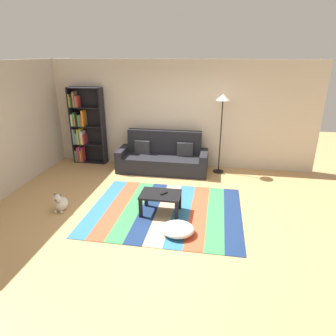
{
  "coord_description": "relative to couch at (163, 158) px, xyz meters",
  "views": [
    {
      "loc": [
        0.96,
        -4.94,
        2.82
      ],
      "look_at": [
        0.02,
        0.55,
        0.65
      ],
      "focal_mm": 31.53,
      "sensor_mm": 36.0,
      "label": 1
    }
  ],
  "objects": [
    {
      "name": "rug",
      "position": [
        0.44,
        -2.07,
        -0.33
      ],
      "size": [
        2.87,
        2.36,
        0.01
      ],
      "color": "teal",
      "rests_on": "ground_plane"
    },
    {
      "name": "pouf",
      "position": [
        0.78,
        -2.81,
        -0.23
      ],
      "size": [
        0.56,
        0.51,
        0.18
      ],
      "primitive_type": "ellipsoid",
      "color": "white",
      "rests_on": "rug"
    },
    {
      "name": "bookshelf",
      "position": [
        -2.2,
        0.29,
        0.65
      ],
      "size": [
        0.9,
        0.28,
        2.03
      ],
      "color": "black",
      "rests_on": "ground_plane"
    },
    {
      "name": "tv_remote",
      "position": [
        0.43,
        -2.16,
        0.08
      ],
      "size": [
        0.13,
        0.15,
        0.02
      ],
      "primitive_type": "cube",
      "rotation": [
        0.0,
        0.0,
        -0.66
      ],
      "color": "black",
      "rests_on": "coffee_table"
    },
    {
      "name": "standing_lamp",
      "position": [
        1.41,
        0.13,
        1.28
      ],
      "size": [
        0.32,
        0.32,
        1.94
      ],
      "color": "black",
      "rests_on": "ground_plane"
    },
    {
      "name": "dog",
      "position": [
        -1.53,
        -2.39,
        -0.18
      ],
      "size": [
        0.22,
        0.35,
        0.4
      ],
      "color": "beige",
      "rests_on": "ground_plane"
    },
    {
      "name": "coffee_table",
      "position": [
        0.37,
        -2.16,
        -0.0
      ],
      "size": [
        0.74,
        0.51,
        0.4
      ],
      "color": "black",
      "rests_on": "rug"
    },
    {
      "name": "left_wall",
      "position": [
        -3.04,
        -1.27,
        1.01
      ],
      "size": [
        0.1,
        5.5,
        2.7
      ],
      "primitive_type": "cube",
      "color": "beige",
      "rests_on": "ground_plane"
    },
    {
      "name": "back_wall",
      "position": [
        0.36,
        0.53,
        1.01
      ],
      "size": [
        6.8,
        0.1,
        2.7
      ],
      "primitive_type": "cube",
      "color": "beige",
      "rests_on": "ground_plane"
    },
    {
      "name": "couch",
      "position": [
        0.0,
        0.0,
        0.0
      ],
      "size": [
        2.26,
        0.8,
        1.0
      ],
      "color": "black",
      "rests_on": "ground_plane"
    },
    {
      "name": "ground_plane",
      "position": [
        0.36,
        -2.02,
        -0.34
      ],
      "size": [
        14.0,
        14.0,
        0.0
      ],
      "primitive_type": "plane",
      "color": "tan"
    }
  ]
}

